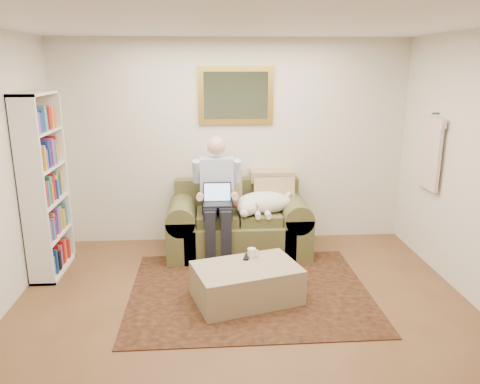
{
  "coord_description": "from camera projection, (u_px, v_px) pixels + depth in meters",
  "views": [
    {
      "loc": [
        -0.3,
        -3.46,
        2.27
      ],
      "look_at": [
        0.02,
        1.37,
        0.95
      ],
      "focal_mm": 35.0,
      "sensor_mm": 36.0,
      "label": 1
    }
  ],
  "objects": [
    {
      "name": "room_shell",
      "position": [
        246.0,
        184.0,
        3.94
      ],
      "size": [
        4.51,
        5.0,
        2.61
      ],
      "color": "brown",
      "rests_on": "ground"
    },
    {
      "name": "rug",
      "position": [
        249.0,
        291.0,
        4.84
      ],
      "size": [
        2.45,
        1.97,
        0.01
      ],
      "primitive_type": "cube",
      "rotation": [
        0.0,
        0.0,
        0.01
      ],
      "color": "black",
      "rests_on": "room_shell"
    },
    {
      "name": "sofa",
      "position": [
        238.0,
        229.0,
        5.82
      ],
      "size": [
        1.72,
        0.88,
        1.03
      ],
      "color": "brown",
      "rests_on": "room_shell"
    },
    {
      "name": "seated_man",
      "position": [
        217.0,
        200.0,
        5.54
      ],
      "size": [
        0.57,
        0.81,
        1.45
      ],
      "primitive_type": null,
      "color": "#8C99D8",
      "rests_on": "sofa"
    },
    {
      "name": "laptop",
      "position": [
        217.0,
        198.0,
        5.47
      ],
      "size": [
        0.33,
        0.26,
        0.24
      ],
      "color": "black",
      "rests_on": "seated_man"
    },
    {
      "name": "sleeping_dog",
      "position": [
        264.0,
        202.0,
        5.67
      ],
      "size": [
        0.71,
        0.45,
        0.26
      ],
      "primitive_type": null,
      "color": "white",
      "rests_on": "sofa"
    },
    {
      "name": "ottoman",
      "position": [
        247.0,
        283.0,
        4.63
      ],
      "size": [
        1.14,
        0.89,
        0.36
      ],
      "primitive_type": "cube",
      "rotation": [
        0.0,
        0.0,
        0.29
      ],
      "color": "tan",
      "rests_on": "room_shell"
    },
    {
      "name": "coffee_mug",
      "position": [
        252.0,
        253.0,
        4.77
      ],
      "size": [
        0.08,
        0.08,
        0.1
      ],
      "primitive_type": "cylinder",
      "color": "white",
      "rests_on": "ottoman"
    },
    {
      "name": "tv_remote",
      "position": [
        247.0,
        257.0,
        4.77
      ],
      "size": [
        0.08,
        0.16,
        0.02
      ],
      "primitive_type": "cube",
      "rotation": [
        0.0,
        0.0,
        -0.24
      ],
      "color": "black",
      "rests_on": "ottoman"
    },
    {
      "name": "bookshelf",
      "position": [
        44.0,
        186.0,
        5.09
      ],
      "size": [
        0.28,
        0.8,
        2.0
      ],
      "primitive_type": null,
      "color": "white",
      "rests_on": "room_shell"
    },
    {
      "name": "wall_mirror",
      "position": [
        236.0,
        95.0,
        5.83
      ],
      "size": [
        0.94,
        0.04,
        0.72
      ],
      "color": "gold",
      "rests_on": "room_shell"
    },
    {
      "name": "hanging_shirt",
      "position": [
        430.0,
        149.0,
        5.27
      ],
      "size": [
        0.06,
        0.52,
        0.9
      ],
      "primitive_type": null,
      "color": "beige",
      "rests_on": "room_shell"
    }
  ]
}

